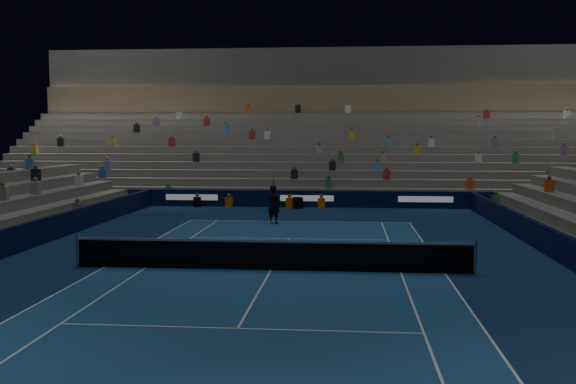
{
  "coord_description": "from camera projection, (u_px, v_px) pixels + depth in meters",
  "views": [
    {
      "loc": [
        2.43,
        -20.62,
        4.34
      ],
      "look_at": [
        0.0,
        6.0,
        2.0
      ],
      "focal_mm": 41.0,
      "sensor_mm": 36.0,
      "label": 1
    }
  ],
  "objects": [
    {
      "name": "ground",
      "position": [
        271.0,
        270.0,
        21.05
      ],
      "size": [
        90.0,
        90.0,
        0.0
      ],
      "primitive_type": "plane",
      "color": "#0C244C",
      "rests_on": "ground"
    },
    {
      "name": "court_surface",
      "position": [
        271.0,
        270.0,
        21.05
      ],
      "size": [
        10.97,
        23.77,
        0.01
      ],
      "primitive_type": "cube",
      "color": "navy",
      "rests_on": "ground"
    },
    {
      "name": "sponsor_barrier_far",
      "position": [
        307.0,
        199.0,
        39.36
      ],
      "size": [
        44.0,
        0.25,
        1.0
      ],
      "primitive_type": "cube",
      "color": "black",
      "rests_on": "ground"
    },
    {
      "name": "grandstand_main",
      "position": [
        315.0,
        148.0,
        48.44
      ],
      "size": [
        44.0,
        15.2,
        11.2
      ],
      "color": "slate",
      "rests_on": "ground"
    },
    {
      "name": "tennis_net",
      "position": [
        271.0,
        255.0,
        21.01
      ],
      "size": [
        12.9,
        0.1,
        1.1
      ],
      "color": "#B2B2B7",
      "rests_on": "ground"
    },
    {
      "name": "tennis_player",
      "position": [
        274.0,
        204.0,
        31.96
      ],
      "size": [
        0.82,
        0.7,
        1.9
      ],
      "primitive_type": "imported",
      "rotation": [
        0.0,
        0.0,
        2.71
      ],
      "color": "black",
      "rests_on": "ground"
    },
    {
      "name": "broadcast_camera",
      "position": [
        297.0,
        203.0,
        38.69
      ],
      "size": [
        0.7,
        1.05,
        0.66
      ],
      "color": "black",
      "rests_on": "ground"
    }
  ]
}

